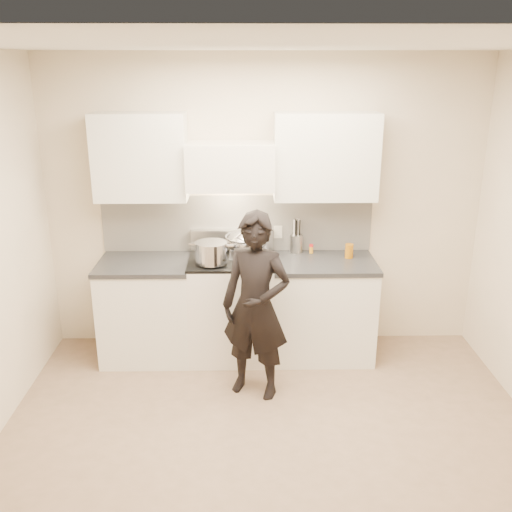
# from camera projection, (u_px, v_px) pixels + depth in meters

# --- Properties ---
(ground_plane) EXTENTS (4.00, 4.00, 0.00)m
(ground_plane) POSITION_uv_depth(u_px,v_px,m) (271.00, 449.00, 4.04)
(ground_plane) COLOR #8B6D56
(room_shell) EXTENTS (4.04, 3.54, 2.70)m
(room_shell) POSITION_uv_depth(u_px,v_px,m) (262.00, 218.00, 3.88)
(room_shell) COLOR beige
(room_shell) RESTS_ON ground
(stove) EXTENTS (0.76, 0.65, 0.96)m
(stove) POSITION_uv_depth(u_px,v_px,m) (232.00, 307.00, 5.23)
(stove) COLOR silver
(stove) RESTS_ON ground
(counter_right) EXTENTS (0.92, 0.67, 0.92)m
(counter_right) POSITION_uv_depth(u_px,v_px,m) (322.00, 308.00, 5.25)
(counter_right) COLOR silver
(counter_right) RESTS_ON ground
(counter_left) EXTENTS (0.82, 0.67, 0.92)m
(counter_left) POSITION_uv_depth(u_px,v_px,m) (147.00, 309.00, 5.22)
(counter_left) COLOR silver
(counter_left) RESTS_ON ground
(wok) EXTENTS (0.39, 0.46, 0.31)m
(wok) POSITION_uv_depth(u_px,v_px,m) (246.00, 241.00, 5.17)
(wok) COLOR silver
(wok) RESTS_ON stove
(stock_pot) EXTENTS (0.39, 0.32, 0.18)m
(stock_pot) POSITION_uv_depth(u_px,v_px,m) (211.00, 252.00, 4.91)
(stock_pot) COLOR silver
(stock_pot) RESTS_ON stove
(utensil_crock) EXTENTS (0.12, 0.12, 0.31)m
(utensil_crock) POSITION_uv_depth(u_px,v_px,m) (296.00, 242.00, 5.30)
(utensil_crock) COLOR #B6B6B6
(utensil_crock) RESTS_ON counter_right
(spice_jar) EXTENTS (0.04, 0.04, 0.08)m
(spice_jar) POSITION_uv_depth(u_px,v_px,m) (311.00, 249.00, 5.29)
(spice_jar) COLOR orange
(spice_jar) RESTS_ON counter_right
(oil_glass) EXTENTS (0.07, 0.07, 0.13)m
(oil_glass) POSITION_uv_depth(u_px,v_px,m) (349.00, 251.00, 5.15)
(oil_glass) COLOR #A35E09
(oil_glass) RESTS_ON counter_right
(person) EXTENTS (0.66, 0.55, 1.54)m
(person) POSITION_uv_depth(u_px,v_px,m) (256.00, 306.00, 4.52)
(person) COLOR black
(person) RESTS_ON ground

